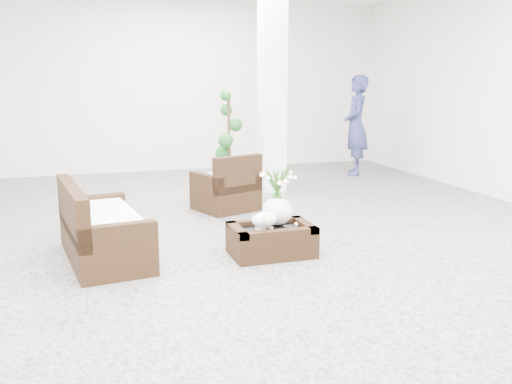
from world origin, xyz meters
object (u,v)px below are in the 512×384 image
object	(u,v)px
armchair	(225,182)
loveseat	(104,222)
topiary	(229,140)
coffee_table	(271,241)

from	to	relation	value
armchair	loveseat	xyz separation A→B (m)	(-1.82, -1.84, -0.00)
loveseat	topiary	xyz separation A→B (m)	(2.33, 3.55, 0.42)
coffee_table	loveseat	distance (m)	1.83
armchair	topiary	world-z (taller)	topiary
topiary	coffee_table	bearing A→B (deg)	-98.17
armchair	coffee_table	bearing A→B (deg)	68.26
topiary	loveseat	bearing A→B (deg)	-123.33
armchair	loveseat	bearing A→B (deg)	25.03
topiary	armchair	bearing A→B (deg)	-106.64
coffee_table	topiary	distance (m)	4.06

